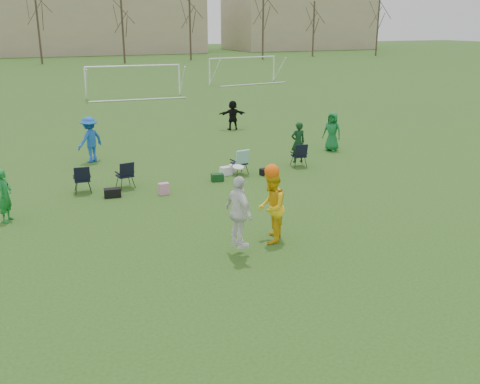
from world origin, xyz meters
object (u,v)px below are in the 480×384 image
fielder_blue (90,140)px  fielder_green_far (332,132)px  fielder_black (233,115)px  fielder_green_near (5,195)px  goal_right (243,63)px  goal_mid (133,72)px  center_contest (259,208)px

fielder_blue → fielder_green_far: size_ratio=1.09×
fielder_blue → fielder_black: 9.23m
fielder_green_near → fielder_blue: fielder_blue is taller
fielder_green_far → goal_right: (7.90, 27.86, 1.04)m
fielder_green_near → goal_right: 38.54m
fielder_green_far → fielder_blue: bearing=-136.6°
goal_mid → fielder_green_far: bearing=-75.4°
center_contest → goal_right: goal_right is taller
fielder_green_far → center_contest: center_contest is taller
goal_mid → goal_right: 13.42m
fielder_green_near → fielder_black: (11.65, 10.39, -0.00)m
fielder_green_near → goal_right: (21.75, 31.80, 1.12)m
center_contest → goal_right: 39.76m
fielder_blue → fielder_green_far: bearing=133.0°
fielder_black → goal_mid: (-1.90, 15.41, 1.12)m
goal_mid → fielder_green_near: bearing=-106.7°
fielder_green_far → goal_right: 28.98m
fielder_green_near → center_contest: bearing=-102.3°
fielder_blue → fielder_black: bearing=172.1°
fielder_blue → goal_mid: bearing=-142.6°
fielder_green_far → goal_mid: size_ratio=0.24×
center_contest → goal_mid: goal_mid is taller
fielder_blue → goal_mid: goal_mid is taller
center_contest → fielder_blue: bearing=103.4°
goal_right → fielder_green_near: bearing=-132.4°
fielder_green_near → fielder_green_far: size_ratio=0.91×
center_contest → goal_right: (15.74, 36.50, 0.86)m
fielder_blue → goal_mid: 20.59m
fielder_blue → goal_right: bearing=-160.3°
fielder_black → goal_right: 23.70m
goal_mid → fielder_black: bearing=-79.0°
fielder_blue → center_contest: 11.24m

